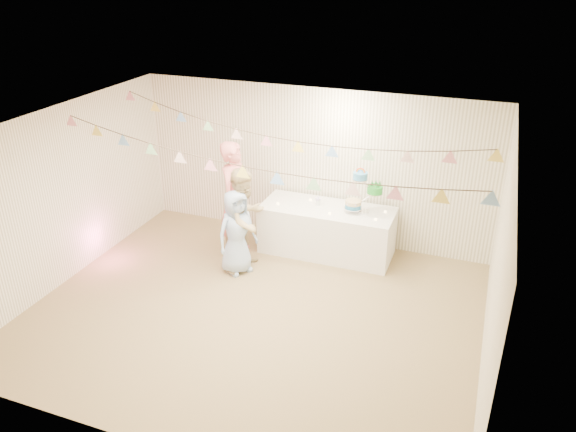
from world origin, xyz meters
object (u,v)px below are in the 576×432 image
(table, at_px, (327,230))
(cake_stand, at_px, (363,195))
(person_adult_b, at_px, (245,219))
(person_child, at_px, (237,232))
(person_adult_a, at_px, (236,198))

(table, relative_size, cake_stand, 3.11)
(person_adult_b, xyz_separation_m, person_child, (-0.07, -0.17, -0.15))
(table, relative_size, person_adult_b, 1.30)
(table, bearing_deg, person_child, -136.52)
(person_adult_b, bearing_deg, table, -32.97)
(table, bearing_deg, person_adult_b, -139.67)
(cake_stand, xyz_separation_m, person_child, (-1.67, -1.11, -0.42))
(cake_stand, xyz_separation_m, person_adult_a, (-1.94, -0.52, -0.15))
(person_adult_b, bearing_deg, person_adult_a, 56.26)
(cake_stand, relative_size, person_adult_b, 0.42)
(person_child, bearing_deg, person_adult_b, 10.59)
(person_adult_b, distance_m, person_child, 0.23)
(person_child, bearing_deg, table, -14.18)
(person_adult_a, height_order, person_adult_b, person_adult_a)
(table, relative_size, person_adult_a, 1.13)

